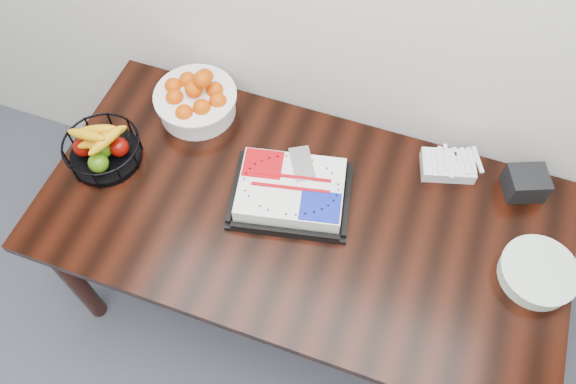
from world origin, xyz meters
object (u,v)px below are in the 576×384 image
(table, at_px, (301,226))
(cake_tray, at_px, (291,191))
(napkin_box, at_px, (526,183))
(plate_stack, at_px, (537,273))
(fruit_basket, at_px, (103,148))
(tangerine_bowl, at_px, (195,96))

(table, distance_m, cake_tray, 0.15)
(table, bearing_deg, napkin_box, 26.70)
(table, distance_m, plate_stack, 0.79)
(cake_tray, relative_size, plate_stack, 1.90)
(napkin_box, bearing_deg, fruit_basket, -165.76)
(tangerine_bowl, xyz_separation_m, fruit_basket, (-0.22, -0.31, -0.02))
(table, bearing_deg, tangerine_bowl, 150.35)
(table, height_order, cake_tray, cake_tray)
(fruit_basket, xyz_separation_m, plate_stack, (1.52, 0.05, -0.03))
(tangerine_bowl, distance_m, fruit_basket, 0.38)
(table, distance_m, fruit_basket, 0.76)
(cake_tray, xyz_separation_m, tangerine_bowl, (-0.46, 0.24, 0.05))
(napkin_box, bearing_deg, plate_stack, -75.44)
(tangerine_bowl, distance_m, napkin_box, 1.22)
(cake_tray, bearing_deg, plate_stack, -1.39)
(cake_tray, xyz_separation_m, plate_stack, (0.84, -0.02, -0.01))
(tangerine_bowl, bearing_deg, table, -29.65)
(plate_stack, distance_m, napkin_box, 0.33)
(fruit_basket, bearing_deg, cake_tray, 5.72)
(table, bearing_deg, cake_tray, 137.33)
(fruit_basket, bearing_deg, tangerine_bowl, 54.63)
(cake_tray, bearing_deg, napkin_box, 21.49)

